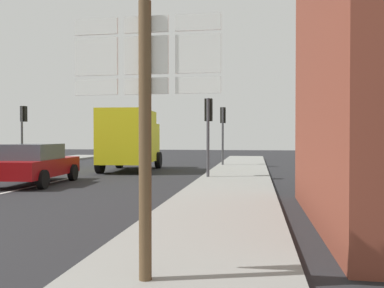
% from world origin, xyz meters
% --- Properties ---
extents(ground_plane, '(80.00, 80.00, 0.00)m').
position_xyz_m(ground_plane, '(0.00, 10.00, 0.00)').
color(ground_plane, '#232326').
extents(sidewalk_right, '(2.75, 44.00, 0.14)m').
position_xyz_m(sidewalk_right, '(6.81, 8.00, 0.07)').
color(sidewalk_right, gray).
rests_on(sidewalk_right, ground).
extents(sedan_far, '(2.23, 4.33, 1.47)m').
position_xyz_m(sedan_far, '(-0.30, 9.37, 0.76)').
color(sedan_far, maroon).
rests_on(sedan_far, ground).
extents(delivery_truck, '(2.75, 5.13, 3.05)m').
position_xyz_m(delivery_truck, '(1.32, 15.58, 1.65)').
color(delivery_truck, yellow).
rests_on(delivery_truck, ground).
extents(route_sign_post, '(1.66, 0.14, 3.20)m').
position_xyz_m(route_sign_post, '(6.43, 0.08, 2.00)').
color(route_sign_post, brown).
rests_on(route_sign_post, ground).
extents(traffic_light_far_left, '(0.30, 0.49, 3.52)m').
position_xyz_m(traffic_light_far_left, '(-5.74, 17.49, 2.61)').
color(traffic_light_far_left, '#47474C').
rests_on(traffic_light_far_left, ground).
extents(traffic_light_far_right, '(0.30, 0.49, 3.43)m').
position_xyz_m(traffic_light_far_right, '(5.74, 19.08, 2.54)').
color(traffic_light_far_right, '#47474C').
rests_on(traffic_light_far_right, ground).
extents(traffic_light_near_right, '(0.30, 0.49, 3.26)m').
position_xyz_m(traffic_light_near_right, '(5.74, 11.93, 2.41)').
color(traffic_light_near_right, '#47474C').
rests_on(traffic_light_near_right, ground).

